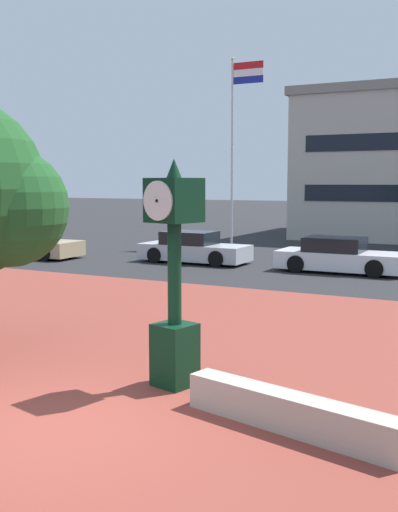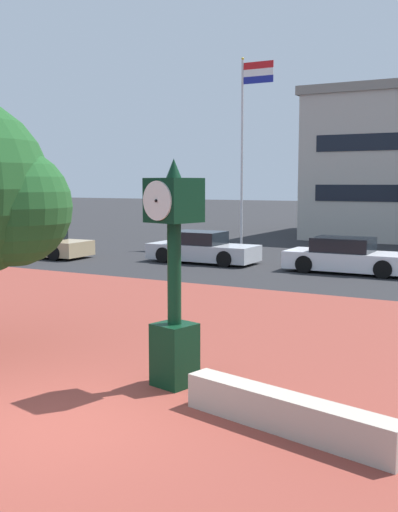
{
  "view_description": "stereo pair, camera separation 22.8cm",
  "coord_description": "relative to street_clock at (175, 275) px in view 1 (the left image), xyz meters",
  "views": [
    {
      "loc": [
        5.43,
        -6.3,
        3.27
      ],
      "look_at": [
        0.86,
        2.55,
        2.09
      ],
      "focal_mm": 43.68,
      "sensor_mm": 36.0,
      "label": 1
    },
    {
      "loc": [
        5.64,
        -6.2,
        3.27
      ],
      "look_at": [
        0.86,
        2.55,
        2.09
      ],
      "focal_mm": 43.68,
      "sensor_mm": 36.0,
      "label": 2
    }
  ],
  "objects": [
    {
      "name": "car_street_distant",
      "position": [
        -14.16,
        12.27,
        -1.23
      ],
      "size": [
        4.34,
        2.01,
        1.28
      ],
      "rotation": [
        0.0,
        0.0,
        4.74
      ],
      "color": "tan",
      "rests_on": "ground"
    },
    {
      "name": "car_street_near",
      "position": [
        -1.0,
        13.96,
        -1.23
      ],
      "size": [
        4.54,
        1.96,
        1.28
      ],
      "rotation": [
        0.0,
        0.0,
        4.72
      ],
      "color": "silver",
      "rests_on": "ground"
    },
    {
      "name": "planter_wall",
      "position": [
        2.28,
        -0.93,
        -1.55
      ],
      "size": [
        3.2,
        1.14,
        0.5
      ],
      "primitive_type": "cube",
      "rotation": [
        0.0,
        0.0,
        -0.24
      ],
      "color": "#ADA393",
      "rests_on": "ground"
    },
    {
      "name": "car_street_far",
      "position": [
        -7.03,
        13.92,
        -1.23
      ],
      "size": [
        4.51,
        1.87,
        1.28
      ],
      "rotation": [
        0.0,
        0.0,
        4.71
      ],
      "color": "#B7BABF",
      "rests_on": "ground"
    },
    {
      "name": "flagpole_primary",
      "position": [
        -8.09,
        20.49,
        3.81
      ],
      "size": [
        1.71,
        0.14,
        9.44
      ],
      "color": "silver",
      "rests_on": "ground"
    },
    {
      "name": "street_clock",
      "position": [
        0.0,
        0.0,
        0.0
      ],
      "size": [
        0.84,
        0.88,
        3.65
      ],
      "rotation": [
        0.0,
        0.0,
        -0.25
      ],
      "color": "black",
      "rests_on": "ground"
    },
    {
      "name": "plaza_brick_paving",
      "position": [
        -0.59,
        1.45,
        -1.8
      ],
      "size": [
        44.0,
        15.3,
        0.01
      ],
      "primitive_type": "cube",
      "color": "brown",
      "rests_on": "ground"
    },
    {
      "name": "ground_plane",
      "position": [
        -0.59,
        -2.2,
        -1.8
      ],
      "size": [
        200.0,
        200.0,
        0.0
      ],
      "primitive_type": "plane",
      "color": "#262628"
    }
  ]
}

